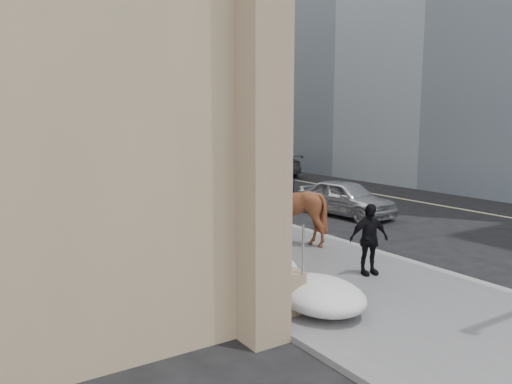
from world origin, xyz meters
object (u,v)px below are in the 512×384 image
Objects in this scene: mounted_horse_right at (286,204)px; car_grey at (272,164)px; pedestrian at (369,239)px; mounted_horse_left at (176,194)px; car_silver at (346,198)px.

car_grey is (9.85, 14.98, -0.52)m from mounted_horse_right.
pedestrian reaches higher than car_grey.
mounted_horse_right is (2.06, -3.00, -0.07)m from mounted_horse_left.
mounted_horse_left is 6.72m from car_silver.
mounted_horse_right is 17.94m from car_grey.
pedestrian is 0.33× the size of car_grey.
car_grey is at bearing -146.28° from mounted_horse_left.
car_silver is 13.53m from car_grey.
mounted_horse_left reaches higher than mounted_horse_right.
mounted_horse_right reaches higher than pedestrian.
car_silver is 0.80× the size of car_grey.
pedestrian is (-0.10, -3.31, -0.30)m from mounted_horse_right.
pedestrian is at bearing 67.44° from car_grey.
mounted_horse_left is 16.90m from car_grey.
mounted_horse_left is 6.62m from pedestrian.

